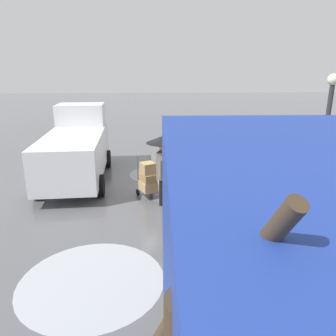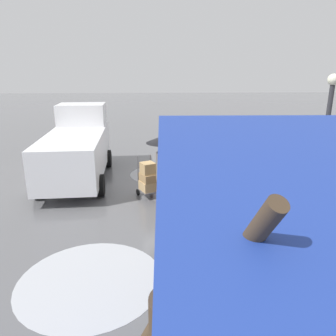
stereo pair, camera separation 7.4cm
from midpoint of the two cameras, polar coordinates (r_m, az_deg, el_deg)
name	(u,v)px [view 1 (the left image)]	position (r m, az deg, el deg)	size (l,w,h in m)	color
ground_plane	(178,191)	(11.04, 1.65, -4.01)	(90.00, 90.00, 0.00)	#5B5B5E
slush_patch_near_cluster	(92,281)	(6.89, -13.53, -18.73)	(2.84, 2.84, 0.01)	#ADAFB5
slush_patch_under_van	(215,170)	(13.30, 8.16, -0.43)	(2.92, 2.92, 0.01)	#ADAFB5
slush_patch_mid_street	(159,174)	(12.72, -1.68, -1.07)	(2.33, 2.33, 0.01)	#999BA0
cargo_van_parked_right	(77,148)	(12.40, -15.94, 3.42)	(2.40, 5.43, 2.60)	white
shopping_cart_vendor	(179,178)	(10.58, 1.70, -1.70)	(0.82, 0.96, 1.02)	red
hand_dolly_boxes	(148,179)	(10.34, -3.76, -1.86)	(0.75, 0.85, 1.32)	#515156
pedestrian_pink_side	(228,145)	(10.88, 10.22, 4.07)	(1.04, 1.04, 2.15)	black
pedestrian_black_side	(164,154)	(9.55, -0.99, 2.50)	(1.04, 1.04, 2.15)	black
street_lamp	(325,134)	(9.24, 25.70, 5.39)	(0.28, 0.28, 3.86)	#2D2D33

